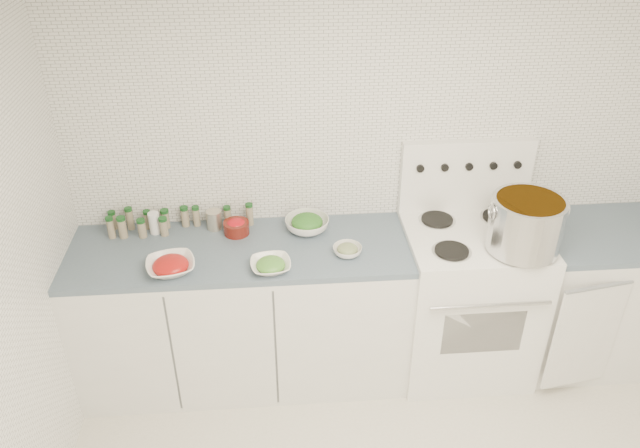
{
  "coord_description": "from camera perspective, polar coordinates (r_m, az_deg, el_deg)",
  "views": [
    {
      "loc": [
        -0.62,
        -1.64,
        2.79
      ],
      "look_at": [
        -0.39,
        1.14,
        1.06
      ],
      "focal_mm": 35.0,
      "sensor_mm": 36.0,
      "label": 1
    }
  ],
  "objects": [
    {
      "name": "spice_cluster",
      "position": [
        3.62,
        -14.22,
        0.3
      ],
      "size": [
        0.81,
        0.15,
        0.14
      ],
      "color": "gray",
      "rests_on": "counter_left"
    },
    {
      "name": "counter_left",
      "position": [
        3.68,
        -6.93,
        -8.05
      ],
      "size": [
        1.85,
        0.62,
        0.9
      ],
      "color": "white",
      "rests_on": "ground"
    },
    {
      "name": "stove",
      "position": [
        3.8,
        13.18,
        -6.37
      ],
      "size": [
        0.76,
        0.7,
        1.36
      ],
      "color": "white",
      "rests_on": "ground"
    },
    {
      "name": "bowl_pepper",
      "position": [
        3.52,
        -7.66,
        -0.24
      ],
      "size": [
        0.14,
        0.14,
        0.09
      ],
      "color": "#57150F",
      "rests_on": "counter_left"
    },
    {
      "name": "bowl_tomato",
      "position": [
        3.28,
        -13.5,
        -3.72
      ],
      "size": [
        0.3,
        0.3,
        0.08
      ],
      "color": "white",
      "rests_on": "counter_left"
    },
    {
      "name": "bowl_broccoli",
      "position": [
        3.51,
        -1.19,
        0.04
      ],
      "size": [
        0.28,
        0.28,
        0.1
      ],
      "color": "white",
      "rests_on": "counter_left"
    },
    {
      "name": "room_walls",
      "position": [
        2.14,
        12.99,
        -4.26
      ],
      "size": [
        3.54,
        3.04,
        2.52
      ],
      "color": "white",
      "rests_on": "ground"
    },
    {
      "name": "salt_canister",
      "position": [
        3.6,
        -14.89,
        0.1
      ],
      "size": [
        0.08,
        0.08,
        0.13
      ],
      "primitive_type": "cylinder",
      "rotation": [
        0.0,
        0.0,
        0.36
      ],
      "color": "white",
      "rests_on": "counter_left"
    },
    {
      "name": "tin_can",
      "position": [
        3.57,
        -9.65,
        0.38
      ],
      "size": [
        0.1,
        0.1,
        0.11
      ],
      "primitive_type": "cylinder",
      "rotation": [
        0.0,
        0.0,
        0.22
      ],
      "color": "#B1A896",
      "rests_on": "counter_left"
    },
    {
      "name": "bowl_snowpea",
      "position": [
        3.21,
        -4.53,
        -3.77
      ],
      "size": [
        0.23,
        0.23,
        0.07
      ],
      "color": "white",
      "rests_on": "counter_left"
    },
    {
      "name": "counter_right",
      "position": [
        4.14,
        24.09,
        -5.9
      ],
      "size": [
        0.89,
        0.69,
        0.9
      ],
      "color": "white",
      "rests_on": "ground"
    },
    {
      "name": "bowl_zucchini",
      "position": [
        3.32,
        2.53,
        -2.39
      ],
      "size": [
        0.18,
        0.18,
        0.06
      ],
      "color": "white",
      "rests_on": "counter_left"
    },
    {
      "name": "stock_pot",
      "position": [
        3.39,
        18.33,
        0.13
      ],
      "size": [
        0.4,
        0.38,
        0.29
      ],
      "rotation": [
        0.0,
        0.0,
        -0.24
      ],
      "color": "silver",
      "rests_on": "stove"
    }
  ]
}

